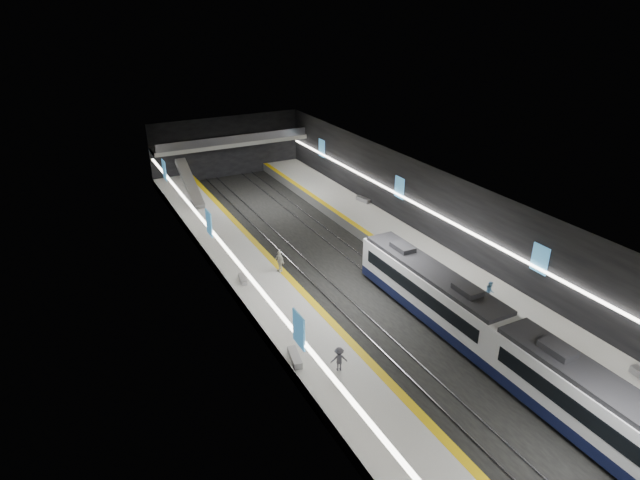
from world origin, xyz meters
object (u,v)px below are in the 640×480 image
escalator (190,183)px  passenger_left_b (339,359)px  train (504,343)px  passenger_left_a (280,261)px  bench_left_far (243,279)px  passenger_right_b (490,291)px  bench_left_near (295,358)px  bench_right_far (363,200)px

escalator → passenger_left_b: size_ratio=4.88×
train → passenger_left_a: 19.21m
bench_left_far → passenger_right_b: (15.81, -11.47, 0.59)m
passenger_left_b → bench_left_near: bearing=-26.7°
escalator → bench_left_far: bearing=-93.8°
bench_left_near → train: bearing=-14.9°
bench_left_near → bench_left_far: 11.40m
passenger_left_a → bench_left_near: bearing=-31.7°
bench_left_far → passenger_right_b: 19.54m
passenger_right_b → passenger_left_b: (-14.35, -2.03, 0.04)m
escalator → passenger_right_b: size_ratio=5.10×
passenger_left_a → bench_left_far: bearing=-99.7°
escalator → bench_left_near: escalator is taller
bench_left_near → bench_left_far: bearing=98.2°
escalator → bench_right_far: (17.00, -9.92, -1.67)m
escalator → bench_right_far: size_ratio=4.26×
bench_left_far → passenger_left_a: bearing=12.1°
train → passenger_left_b: 10.65m
train → passenger_left_b: (-9.94, 3.79, -0.38)m
bench_left_far → bench_right_far: size_ratio=0.86×
train → bench_left_far: size_ratio=18.55×
train → passenger_left_b: train is taller
bench_right_far → passenger_right_b: bearing=-107.1°
bench_left_near → bench_left_far: (0.60, 11.39, -0.04)m
passenger_left_b → bench_right_far: bearing=-105.6°
bench_left_near → passenger_left_a: 12.25m
escalator → passenger_right_b: (14.41, -32.47, -1.12)m
bench_left_far → passenger_left_a: (3.40, 0.17, 0.77)m
passenger_left_b → passenger_left_a: bearing=-79.1°
bench_right_far → passenger_right_b: size_ratio=1.20×
escalator → train: bearing=-75.4°
train → bench_right_far: (7.00, 28.37, -0.97)m
bench_left_near → bench_right_far: (19.00, 22.47, -0.01)m
bench_right_far → passenger_right_b: (-2.59, -22.55, 0.55)m
bench_right_far → bench_left_far: bearing=-159.4°
train → passenger_left_b: size_ratio=18.32×
escalator → passenger_left_a: escalator is taller
train → passenger_left_b: bearing=159.1°
passenger_right_b → passenger_left_b: bearing=137.0°
bench_left_near → bench_left_far: bench_left_near is taller
train → bench_left_near: size_ratio=15.17×
passenger_right_b → passenger_left_b: passenger_left_b is taller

